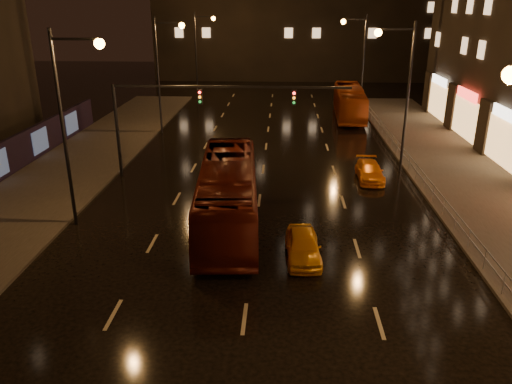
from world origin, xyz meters
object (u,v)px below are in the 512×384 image
(bus_curb, at_px, (349,102))
(taxi_near, at_px, (303,246))
(taxi_far, at_px, (370,171))
(bus_red, at_px, (228,193))

(bus_curb, distance_m, taxi_near, 31.25)
(taxi_near, relative_size, taxi_far, 0.95)
(bus_curb, distance_m, taxi_far, 19.44)
(bus_curb, relative_size, taxi_near, 2.95)
(bus_curb, xyz_separation_m, taxi_far, (-0.95, -19.39, -1.00))
(bus_red, distance_m, taxi_far, 11.51)
(taxi_near, bearing_deg, taxi_far, 64.39)
(bus_curb, bearing_deg, bus_red, -106.86)
(bus_red, bearing_deg, taxi_far, 36.50)
(bus_red, height_order, taxi_near, bus_red)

